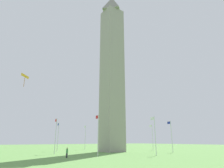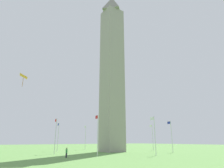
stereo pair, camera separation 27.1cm
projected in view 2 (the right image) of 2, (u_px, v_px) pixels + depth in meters
The scene contains 12 objects.
ground_plane at pixel (112, 152), 52.05m from camera, with size 260.00×260.00×0.00m, color #609347.
obelisk_monument at pixel (112, 66), 59.12m from camera, with size 5.50×5.50×50.01m.
flagpole_n at pixel (85, 136), 65.86m from camera, with size 1.12×0.14×8.01m.
flagpole_ne at pixel (58, 135), 56.05m from camera, with size 1.12×0.14×8.01m.
flagpole_e at pixel (55, 134), 44.66m from camera, with size 1.12×0.14×8.01m.
flagpole_se at pixel (98, 133), 38.35m from camera, with size 1.12×0.14×8.01m.
flagpole_s at pixel (155, 133), 40.82m from camera, with size 1.12×0.14×8.01m.
flagpole_sw at pixel (171, 135), 50.63m from camera, with size 1.12×0.14×8.01m.
flagpole_w at pixel (152, 136), 62.03m from camera, with size 1.12×0.14×8.01m.
flagpole_nw at pixel (120, 136), 68.34m from camera, with size 1.12×0.14×8.01m.
person_green_shirt at pixel (66, 153), 34.28m from camera, with size 0.32×0.32×1.74m.
kite_orange_diamond at pixel (23, 77), 20.51m from camera, with size 0.94×0.89×1.35m.
Camera 2 is at (-45.29, 31.41, 2.88)m, focal length 31.00 mm.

